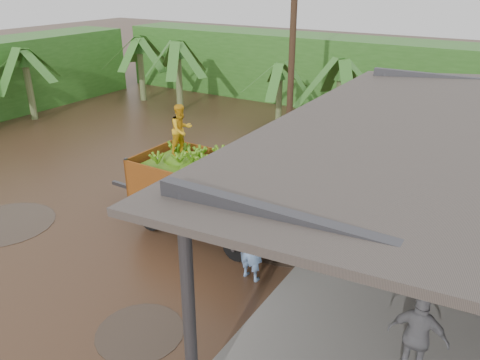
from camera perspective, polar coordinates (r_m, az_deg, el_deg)
name	(u,v)px	position (r m, az deg, el deg)	size (l,w,h in m)	color
ground	(122,229)	(13.68, -14.14, -5.84)	(100.00, 100.00, 0.00)	black
hedge_north	(301,68)	(26.82, 7.45, 13.36)	(22.00, 3.00, 3.60)	#2D661E
banana_trailer	(210,187)	(12.72, -3.69, -0.86)	(5.99, 2.14, 3.42)	#BA621A
man_blue	(251,246)	(10.86, 1.36, -8.06)	(0.64, 0.42, 1.75)	#80ABEA
man_grey	(418,337)	(9.05, 20.85, -17.43)	(1.03, 0.43, 1.75)	gray
utility_pole	(292,45)	(17.98, 6.40, 16.07)	(1.20, 0.24, 8.31)	#47301E
banana_plants	(114,98)	(20.91, -15.06, 9.58)	(23.68, 19.79, 3.70)	#2D661E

